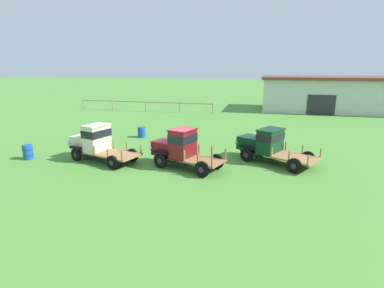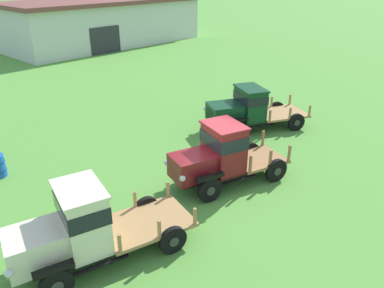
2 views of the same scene
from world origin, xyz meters
The scene contains 8 objects.
ground_plane centered at (0.00, 0.00, 0.00)m, with size 240.00×240.00×0.00m, color #518E38.
farm_shed centered at (14.36, 26.50, 2.24)m, with size 20.20×8.85×4.44m.
paddock_fence centered at (-10.34, 20.06, 0.99)m, with size 18.14×0.62×1.33m.
vintage_truck_foreground_near centered at (-5.34, -0.02, 1.15)m, with size 5.16×3.00×2.28m.
vintage_truck_second_in_line centered at (0.20, -0.10, 1.20)m, with size 4.73×2.95×2.32m.
vintage_truck_midrow_center centered at (5.16, 2.21, 1.08)m, with size 5.19×3.94×2.09m.
oil_drum_beside_row centered at (-5.01, 6.38, 0.43)m, with size 0.66×0.66×0.86m.
oil_drum_near_fence centered at (-9.67, -0.97, 0.47)m, with size 0.63×0.63×0.93m.
Camera 1 is at (4.85, -16.28, 5.80)m, focal length 28.00 mm.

